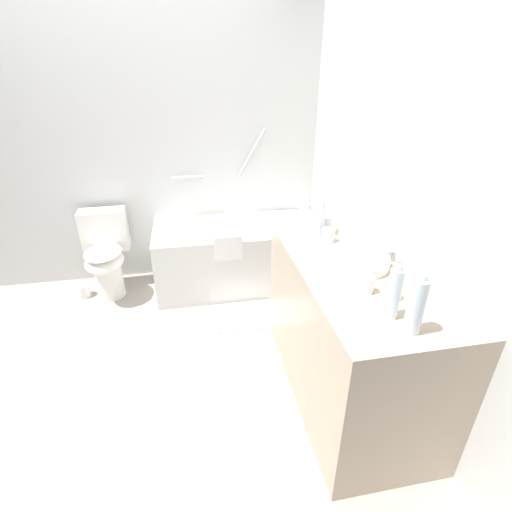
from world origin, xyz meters
TOP-DOWN VIEW (x-y plane):
  - ground_plane at (0.00, 0.00)m, footprint 4.16×4.16m
  - wall_back_tiled at (0.00, 1.34)m, footprint 3.56×0.10m
  - wall_right_mirror at (1.63, 0.00)m, footprint 0.10×2.99m
  - bathtub at (0.83, 0.97)m, footprint 1.44×0.66m
  - toilet at (-0.29, 1.02)m, footprint 0.38×0.54m
  - vanity_counter at (1.27, -0.38)m, footprint 0.62×1.30m
  - sink_basin at (1.27, -0.35)m, footprint 0.35×0.35m
  - sink_faucet at (1.46, -0.35)m, footprint 0.13×0.15m
  - water_bottle_0 at (1.21, -0.81)m, footprint 0.06×0.06m
  - water_bottle_1 at (1.25, -0.91)m, footprint 0.07×0.07m
  - water_bottle_2 at (1.20, 0.05)m, footprint 0.06×0.06m
  - drinking_glass_0 at (1.28, -0.68)m, footprint 0.06×0.06m
  - drinking_glass_1 at (1.22, -0.05)m, footprint 0.08×0.08m
  - drinking_glass_2 at (1.27, 0.10)m, footprint 0.08×0.08m
  - drinking_glass_3 at (1.20, -0.61)m, footprint 0.07×0.07m
  - bath_mat at (0.89, 0.43)m, footprint 0.69×0.35m
  - toilet_paper_roll at (-0.53, 0.99)m, footprint 0.11×0.11m

SIDE VIEW (x-z plane):
  - ground_plane at x=0.00m, z-range 0.00..0.00m
  - bath_mat at x=0.89m, z-range 0.00..0.01m
  - toilet_paper_roll at x=-0.53m, z-range 0.00..0.11m
  - bathtub at x=0.83m, z-range -0.35..0.95m
  - toilet at x=-0.29m, z-range 0.01..0.74m
  - vanity_counter at x=1.27m, z-range 0.00..0.84m
  - sink_basin at x=1.27m, z-range 0.84..0.89m
  - sink_faucet at x=1.46m, z-range 0.84..0.90m
  - drinking_glass_1 at x=1.22m, z-range 0.84..0.92m
  - drinking_glass_3 at x=1.20m, z-range 0.84..0.92m
  - drinking_glass_0 at x=1.28m, z-range 0.84..0.92m
  - drinking_glass_2 at x=1.27m, z-range 0.84..0.94m
  - water_bottle_0 at x=1.21m, z-range 0.83..1.08m
  - water_bottle_2 at x=1.20m, z-range 0.83..1.08m
  - water_bottle_1 at x=1.25m, z-range 0.83..1.09m
  - wall_back_tiled at x=0.00m, z-range 0.00..2.32m
  - wall_right_mirror at x=1.63m, z-range 0.00..2.32m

